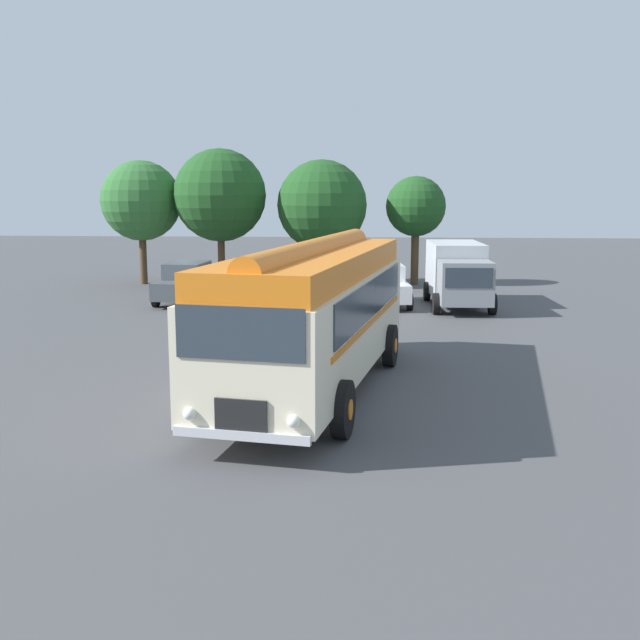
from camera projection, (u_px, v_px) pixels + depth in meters
The scene contains 11 objects.
ground_plane at pixel (274, 395), 16.81m from camera, with size 120.00×120.00×0.00m, color #474749.
vintage_bus at pixel (315, 310), 16.86m from camera, with size 4.12×10.36×3.49m.
car_near_left at pixel (187, 282), 30.80m from camera, with size 2.12×4.28×1.66m.
car_mid_left at pixel (250, 282), 31.01m from camera, with size 2.16×4.30×1.66m.
car_mid_right at pixel (317, 282), 30.84m from camera, with size 2.06×4.25×1.66m.
car_far_right at pixel (383, 284), 30.12m from camera, with size 2.28×4.35×1.66m.
box_van at pixel (457, 272), 29.79m from camera, with size 2.45×5.82×2.50m.
tree_far_left at pixel (140, 200), 36.56m from camera, with size 3.91×3.91×6.06m.
tree_left_of_centre at pixel (221, 194), 36.12m from camera, with size 4.46×4.46×6.59m.
tree_centre at pixel (322, 206), 35.86m from camera, with size 4.33×4.33×6.06m.
tree_right_of_centre at pixel (415, 208), 36.45m from camera, with size 2.92×2.92×5.29m.
Camera 1 is at (2.21, -16.16, 4.51)m, focal length 42.00 mm.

